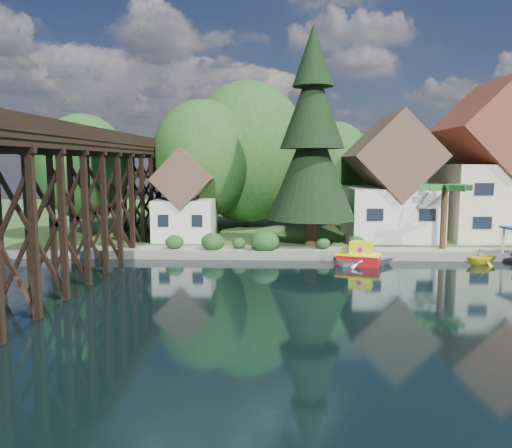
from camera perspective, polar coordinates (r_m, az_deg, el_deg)
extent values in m
plane|color=black|center=(29.58, 8.58, -7.12)|extent=(140.00, 140.00, 0.00)
cube|color=#2B4C1E|center=(62.95, 4.96, 0.74)|extent=(140.00, 52.00, 0.50)
cube|color=slate|center=(37.86, 13.20, -3.60)|extent=(60.00, 0.40, 0.62)
cube|color=gray|center=(39.51, 15.68, -2.91)|extent=(50.00, 2.60, 0.06)
cube|color=black|center=(28.38, -24.38, -0.06)|extent=(4.00, 0.36, 8.00)
cube|color=black|center=(31.26, -21.81, 0.67)|extent=(4.00, 0.36, 8.00)
cube|color=black|center=(34.20, -19.68, 1.28)|extent=(4.00, 0.36, 8.00)
cube|color=black|center=(37.18, -17.88, 1.79)|extent=(4.00, 0.36, 8.00)
cube|color=black|center=(40.20, -16.36, 2.22)|extent=(4.00, 0.36, 8.00)
cube|color=black|center=(43.24, -15.04, 2.59)|extent=(4.00, 0.36, 8.00)
cube|color=black|center=(46.30, -13.90, 2.92)|extent=(4.00, 0.36, 8.00)
cube|color=black|center=(49.39, -12.90, 3.19)|extent=(4.00, 0.36, 8.00)
cube|color=black|center=(52.48, -12.02, 3.44)|extent=(4.00, 0.36, 8.00)
cube|color=black|center=(55.59, -11.24, 3.66)|extent=(4.00, 0.36, 8.00)
cube|color=black|center=(37.31, -20.89, 7.92)|extent=(0.35, 44.00, 0.35)
cube|color=black|center=(36.11, -15.70, 8.16)|extent=(0.35, 44.00, 0.35)
cube|color=black|center=(36.68, -18.36, 8.51)|extent=(4.00, 44.00, 0.30)
cube|color=black|center=(37.43, -21.30, 9.20)|extent=(0.12, 44.00, 0.80)
cube|color=black|center=(36.07, -15.37, 9.52)|extent=(0.12, 44.00, 0.80)
cube|color=silver|center=(45.90, 15.00, 1.28)|extent=(7.50, 8.00, 4.50)
cube|color=#4F362A|center=(45.69, 15.20, 7.47)|extent=(7.64, 8.64, 7.64)
cube|color=black|center=(41.51, 13.45, 1.04)|extent=(1.35, 0.08, 1.00)
cube|color=black|center=(42.55, 19.00, 0.99)|extent=(1.35, 0.08, 1.00)
cube|color=beige|center=(49.13, 25.19, 2.38)|extent=(8.50, 8.50, 6.50)
cube|color=maroon|center=(49.09, 25.58, 9.74)|extent=(8.65, 9.18, 8.65)
cube|color=black|center=(44.24, 24.57, 2.39)|extent=(1.53, 0.08, 1.00)
cube|color=silver|center=(43.90, -8.07, 0.54)|extent=(5.00, 5.00, 3.50)
cube|color=#4F362A|center=(43.64, -8.15, 5.17)|extent=(5.09, 5.40, 5.09)
cube|color=black|center=(41.67, -10.56, 0.38)|extent=(0.90, 0.08, 1.00)
cube|color=black|center=(41.17, -6.75, 0.37)|extent=(0.90, 0.08, 1.00)
cylinder|color=#382314|center=(48.12, -5.99, 1.74)|extent=(0.50, 0.50, 4.50)
ellipsoid|color=#1B491A|center=(47.91, -6.07, 7.41)|extent=(4.40, 4.40, 5.06)
cylinder|color=#382314|center=(51.70, -0.99, 2.40)|extent=(0.50, 0.50, 4.95)
ellipsoid|color=#1B491A|center=(51.53, -1.01, 8.20)|extent=(5.00, 5.00, 5.75)
cylinder|color=#382314|center=(53.07, 8.82, 1.96)|extent=(0.50, 0.50, 4.05)
ellipsoid|color=#1B491A|center=(52.87, 8.91, 6.57)|extent=(4.00, 4.00, 4.60)
cylinder|color=#382314|center=(56.87, 24.01, 1.99)|extent=(0.50, 0.50, 4.50)
ellipsoid|color=#1B491A|center=(56.69, 24.25, 6.78)|extent=(4.60, 4.60, 5.29)
cylinder|color=#382314|center=(46.73, -18.91, 0.96)|extent=(0.50, 0.50, 4.05)
ellipsoid|color=#1B491A|center=(46.50, -19.12, 6.20)|extent=(4.00, 4.00, 4.60)
ellipsoid|color=#1B4318|center=(38.40, -4.98, -1.84)|extent=(1.98, 1.98, 1.53)
ellipsoid|color=#1B4318|center=(38.54, -1.96, -2.04)|extent=(1.54, 1.54, 1.19)
ellipsoid|color=#1B4318|center=(37.93, 1.00, -1.80)|extent=(2.20, 2.20, 1.70)
ellipsoid|color=#1B4318|center=(39.08, -9.31, -1.88)|extent=(1.76, 1.76, 1.36)
ellipsoid|color=#1B4318|center=(38.76, 7.68, -2.05)|extent=(1.54, 1.54, 1.19)
ellipsoid|color=#1B4318|center=(38.79, 11.41, -1.99)|extent=(1.76, 1.76, 1.36)
cylinder|color=#382314|center=(40.74, 6.30, -0.14)|extent=(0.96, 0.96, 3.22)
cone|color=black|center=(40.41, 6.39, 6.65)|extent=(7.07, 7.07, 8.58)
cone|color=black|center=(40.66, 6.49, 13.47)|extent=(5.15, 5.15, 6.97)
cone|color=black|center=(41.25, 6.57, 18.65)|extent=(3.22, 3.22, 4.82)
cylinder|color=#382314|center=(40.87, 20.64, 0.44)|extent=(0.46, 0.46, 4.60)
ellipsoid|color=#1E531B|center=(40.68, 20.80, 3.95)|extent=(4.72, 4.72, 1.05)
cube|color=#B20B11|center=(36.04, 11.62, -4.05)|extent=(3.28, 2.42, 0.78)
cube|color=#FFFC0D|center=(35.96, 11.63, -3.39)|extent=(3.40, 2.54, 0.10)
cube|color=#FFFC0D|center=(35.86, 11.96, -2.76)|extent=(1.86, 1.61, 0.98)
cylinder|color=black|center=(35.93, 10.29, -1.68)|extent=(0.43, 0.43, 0.68)
cylinder|color=#B10D7A|center=(35.27, 11.81, -2.92)|extent=(0.36, 0.19, 0.35)
cylinder|color=#B10D7A|center=(36.45, 12.10, -2.61)|extent=(0.36, 0.19, 0.35)
cylinder|color=#B10D7A|center=(35.76, 13.20, -2.83)|extent=(0.19, 0.36, 0.35)
imported|color=white|center=(36.20, 12.34, -3.84)|extent=(4.77, 3.75, 0.90)
cylinder|color=white|center=(40.61, 26.41, -1.90)|extent=(0.15, 0.15, 2.27)
imported|color=yellow|center=(38.89, 24.37, -3.31)|extent=(2.71, 2.47, 1.23)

